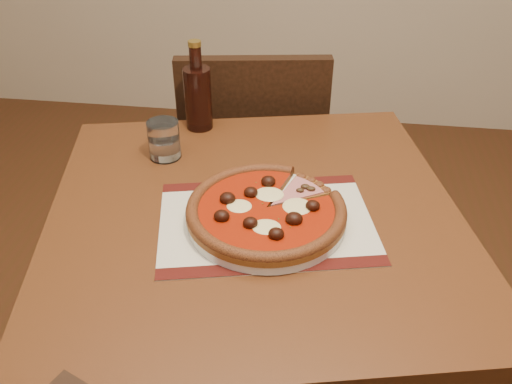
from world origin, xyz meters
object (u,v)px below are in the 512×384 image
plate (266,217)px  bottle (198,95)px  table (255,250)px  water_glass (164,140)px  pizza (266,209)px  chair_far (253,161)px

plate → bottle: bearing=120.2°
table → water_glass: (-0.23, 0.18, 0.14)m
plate → pizza: bearing=-127.2°
table → pizza: pizza is taller
pizza → water_glass: 0.33m
table → water_glass: size_ratio=11.08×
chair_far → bottle: (-0.10, -0.26, 0.34)m
table → plate: 0.12m
water_glass → bottle: 0.16m
table → pizza: size_ratio=3.18×
table → plate: bearing=-51.7°
table → plate: plate is taller
table → pizza: 0.14m
chair_far → plate: size_ratio=2.93×
chair_far → plate: 0.68m
plate → water_glass: bearing=140.7°
chair_far → pizza: bearing=91.5°
table → chair_far: bearing=98.6°
table → bottle: 0.42m
chair_far → water_glass: bearing=62.2°
pizza → water_glass: water_glass is taller
table → bottle: bottle is taller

